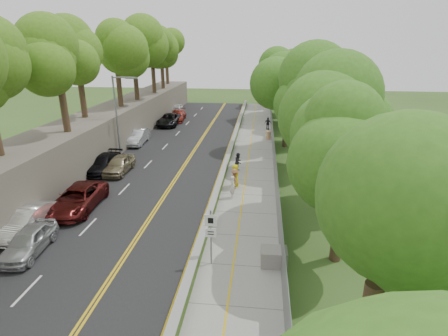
{
  "coord_description": "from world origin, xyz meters",
  "views": [
    {
      "loc": [
        3.4,
        -18.29,
        10.93
      ],
      "look_at": [
        0.5,
        8.0,
        1.4
      ],
      "focal_mm": 28.0,
      "sensor_mm": 36.0,
      "label": 1
    }
  ],
  "objects_px": {
    "concrete_block": "(274,257)",
    "streetlight": "(118,111)",
    "car_0": "(29,241)",
    "painter_0": "(235,175)",
    "car_2": "(78,199)",
    "construction_barrel": "(268,135)",
    "car_1": "(25,221)",
    "signpost": "(211,232)",
    "person_far": "(268,123)"
  },
  "relations": [
    {
      "from": "car_2",
      "to": "person_far",
      "type": "relative_size",
      "value": 3.43
    },
    {
      "from": "concrete_block",
      "to": "construction_barrel",
      "type": "bearing_deg",
      "value": 90.17
    },
    {
      "from": "painter_0",
      "to": "car_2",
      "type": "bearing_deg",
      "value": 101.9
    },
    {
      "from": "signpost",
      "to": "car_1",
      "type": "distance_m",
      "value": 11.88
    },
    {
      "from": "person_far",
      "to": "car_2",
      "type": "bearing_deg",
      "value": 84.29
    },
    {
      "from": "car_1",
      "to": "car_2",
      "type": "bearing_deg",
      "value": 64.67
    },
    {
      "from": "car_2",
      "to": "person_far",
      "type": "height_order",
      "value": "person_far"
    },
    {
      "from": "signpost",
      "to": "person_far",
      "type": "relative_size",
      "value": 1.91
    },
    {
      "from": "car_1",
      "to": "signpost",
      "type": "bearing_deg",
      "value": -9.47
    },
    {
      "from": "signpost",
      "to": "construction_barrel",
      "type": "xyz_separation_m",
      "value": [
        3.15,
        25.42,
        -1.41
      ]
    },
    {
      "from": "streetlight",
      "to": "construction_barrel",
      "type": "distance_m",
      "value": 17.39
    },
    {
      "from": "car_1",
      "to": "painter_0",
      "type": "bearing_deg",
      "value": 35.77
    },
    {
      "from": "car_0",
      "to": "person_far",
      "type": "height_order",
      "value": "person_far"
    },
    {
      "from": "person_far",
      "to": "car_1",
      "type": "bearing_deg",
      "value": 84.53
    },
    {
      "from": "car_2",
      "to": "painter_0",
      "type": "relative_size",
      "value": 3.05
    },
    {
      "from": "car_0",
      "to": "car_2",
      "type": "distance_m",
      "value": 5.36
    },
    {
      "from": "streetlight",
      "to": "car_1",
      "type": "height_order",
      "value": "streetlight"
    },
    {
      "from": "construction_barrel",
      "to": "concrete_block",
      "type": "relative_size",
      "value": 0.75
    },
    {
      "from": "construction_barrel",
      "to": "person_far",
      "type": "height_order",
      "value": "person_far"
    },
    {
      "from": "streetlight",
      "to": "car_0",
      "type": "relative_size",
      "value": 1.94
    },
    {
      "from": "car_2",
      "to": "painter_0",
      "type": "distance_m",
      "value": 11.69
    },
    {
      "from": "signpost",
      "to": "streetlight",
      "type": "bearing_deg",
      "value": 124.08
    },
    {
      "from": "streetlight",
      "to": "concrete_block",
      "type": "relative_size",
      "value": 5.97
    },
    {
      "from": "car_0",
      "to": "painter_0",
      "type": "bearing_deg",
      "value": 40.28
    },
    {
      "from": "streetlight",
      "to": "car_1",
      "type": "relative_size",
      "value": 1.76
    },
    {
      "from": "car_2",
      "to": "streetlight",
      "type": "bearing_deg",
      "value": 94.4
    },
    {
      "from": "streetlight",
      "to": "concrete_block",
      "type": "height_order",
      "value": "streetlight"
    },
    {
      "from": "streetlight",
      "to": "signpost",
      "type": "xyz_separation_m",
      "value": [
        11.51,
        -17.02,
        -2.68
      ]
    },
    {
      "from": "signpost",
      "to": "car_2",
      "type": "xyz_separation_m",
      "value": [
        -10.05,
        5.35,
        -1.15
      ]
    },
    {
      "from": "construction_barrel",
      "to": "car_0",
      "type": "height_order",
      "value": "car_0"
    },
    {
      "from": "streetlight",
      "to": "concrete_block",
      "type": "bearing_deg",
      "value": -48.57
    },
    {
      "from": "signpost",
      "to": "car_1",
      "type": "bearing_deg",
      "value": 170.17
    },
    {
      "from": "car_0",
      "to": "painter_0",
      "type": "distance_m",
      "value": 14.89
    },
    {
      "from": "construction_barrel",
      "to": "car_1",
      "type": "xyz_separation_m",
      "value": [
        -14.8,
        -23.4,
        0.24
      ]
    },
    {
      "from": "signpost",
      "to": "painter_0",
      "type": "relative_size",
      "value": 1.7
    },
    {
      "from": "concrete_block",
      "to": "streetlight",
      "type": "bearing_deg",
      "value": 131.43
    },
    {
      "from": "painter_0",
      "to": "person_far",
      "type": "xyz_separation_m",
      "value": [
        2.75,
        19.77,
        -0.1
      ]
    },
    {
      "from": "streetlight",
      "to": "car_0",
      "type": "xyz_separation_m",
      "value": [
        1.46,
        -17.03,
        -3.9
      ]
    },
    {
      "from": "painter_0",
      "to": "person_far",
      "type": "height_order",
      "value": "painter_0"
    },
    {
      "from": "car_0",
      "to": "person_far",
      "type": "relative_size",
      "value": 2.54
    },
    {
      "from": "car_2",
      "to": "construction_barrel",
      "type": "bearing_deg",
      "value": 53.93
    },
    {
      "from": "car_1",
      "to": "person_far",
      "type": "relative_size",
      "value": 2.79
    },
    {
      "from": "car_0",
      "to": "car_2",
      "type": "height_order",
      "value": "car_2"
    },
    {
      "from": "signpost",
      "to": "person_far",
      "type": "xyz_separation_m",
      "value": [
        3.15,
        30.36,
        -1.1
      ]
    },
    {
      "from": "streetlight",
      "to": "car_2",
      "type": "xyz_separation_m",
      "value": [
        1.46,
        -11.67,
        -3.83
      ]
    },
    {
      "from": "streetlight",
      "to": "painter_0",
      "type": "xyz_separation_m",
      "value": [
        11.91,
        -6.43,
        -3.68
      ]
    },
    {
      "from": "painter_0",
      "to": "person_far",
      "type": "bearing_deg",
      "value": -22.65
    },
    {
      "from": "signpost",
      "to": "car_0",
      "type": "relative_size",
      "value": 0.75
    },
    {
      "from": "car_1",
      "to": "car_2",
      "type": "height_order",
      "value": "car_2"
    },
    {
      "from": "car_0",
      "to": "painter_0",
      "type": "xyz_separation_m",
      "value": [
        10.45,
        10.6,
        0.22
      ]
    }
  ]
}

